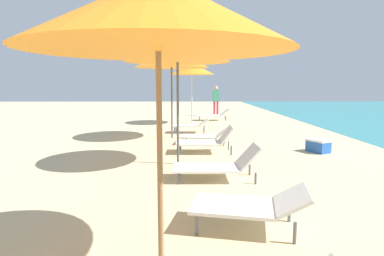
# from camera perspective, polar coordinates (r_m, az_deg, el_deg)

# --- Properties ---
(umbrella_fourth) EXTENTS (2.23, 2.23, 2.63)m
(umbrella_fourth) POSITION_cam_1_polar(r_m,az_deg,el_deg) (2.78, -6.09, 19.51)
(umbrella_fourth) COLOR olive
(umbrella_fourth) RESTS_ON ground
(lounger_fourth_shoreside) EXTENTS (1.46, 0.94, 0.52)m
(lounger_fourth_shoreside) POSITION_cam_1_polar(r_m,az_deg,el_deg) (3.95, 10.25, -13.20)
(lounger_fourth_shoreside) COLOR white
(lounger_fourth_shoreside) RESTS_ON ground
(umbrella_fifth) EXTENTS (2.18, 2.18, 2.68)m
(umbrella_fifth) POSITION_cam_1_polar(r_m,az_deg,el_deg) (6.79, -2.60, 13.54)
(umbrella_fifth) COLOR #4C4C51
(umbrella_fifth) RESTS_ON ground
(lounger_fifth_shoreside) EXTENTS (1.42, 0.70, 0.67)m
(lounger_fifth_shoreside) POSITION_cam_1_polar(r_m,az_deg,el_deg) (8.04, 2.62, -2.21)
(lounger_fifth_shoreside) COLOR white
(lounger_fifth_shoreside) RESTS_ON ground
(lounger_fifth_inland) EXTENTS (1.52, 0.67, 0.63)m
(lounger_fifth_inland) POSITION_cam_1_polar(r_m,az_deg,el_deg) (5.80, 4.75, -6.45)
(lounger_fifth_inland) COLOR white
(lounger_fifth_inland) RESTS_ON ground
(umbrella_sixth) EXTENTS (2.31, 2.31, 2.80)m
(umbrella_sixth) POSITION_cam_1_polar(r_m,az_deg,el_deg) (10.18, -3.67, 12.11)
(umbrella_sixth) COLOR #4C4C51
(umbrella_sixth) RESTS_ON ground
(lounger_sixth_shoreside) EXTENTS (1.34, 0.69, 0.51)m
(lounger_sixth_shoreside) POSITION_cam_1_polar(r_m,az_deg,el_deg) (11.33, -0.18, 0.57)
(lounger_sixth_shoreside) COLOR white
(lounger_sixth_shoreside) RESTS_ON ground
(lounger_sixth_inland) EXTENTS (1.49, 0.87, 0.52)m
(lounger_sixth_inland) POSITION_cam_1_polar(r_m,az_deg,el_deg) (9.18, 2.52, -1.29)
(lounger_sixth_inland) COLOR white
(lounger_sixth_inland) RESTS_ON ground
(umbrella_farthest) EXTENTS (1.95, 1.95, 2.66)m
(umbrella_farthest) POSITION_cam_1_polar(r_m,az_deg,el_deg) (14.00, -0.04, 10.45)
(umbrella_farthest) COLOR silver
(umbrella_farthest) RESTS_ON ground
(lounger_farthest_shoreside) EXTENTS (1.53, 0.65, 0.56)m
(lounger_farthest_shoreside) POSITION_cam_1_polar(r_m,az_deg,el_deg) (15.27, 3.86, 2.39)
(lounger_farthest_shoreside) COLOR white
(lounger_farthest_shoreside) RESTS_ON ground
(person_walking_near) EXTENTS (0.37, 0.24, 1.62)m
(person_walking_near) POSITION_cam_1_polar(r_m,az_deg,el_deg) (17.30, 4.29, 5.33)
(person_walking_near) COLOR #D8334C
(person_walking_near) RESTS_ON ground
(cooler_box) EXTENTS (0.56, 0.63, 0.33)m
(cooler_box) POSITION_cam_1_polar(r_m,az_deg,el_deg) (8.71, 21.50, -2.95)
(cooler_box) COLOR #2659B2
(cooler_box) RESTS_ON ground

